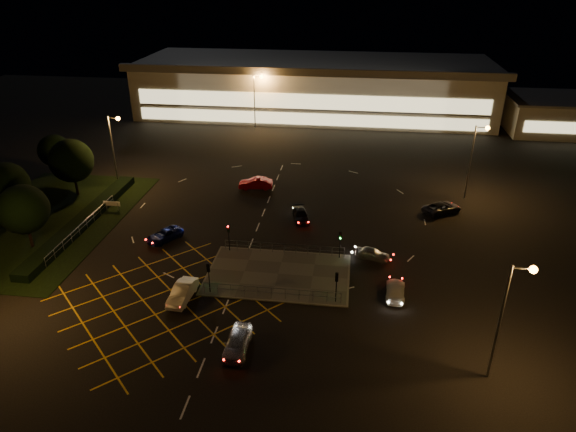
# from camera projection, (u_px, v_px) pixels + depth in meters

# --- Properties ---
(ground) EXTENTS (180.00, 180.00, 0.00)m
(ground) POSITION_uv_depth(u_px,v_px,m) (262.00, 263.00, 54.05)
(ground) COLOR black
(ground) RESTS_ON ground
(pedestrian_island) EXTENTS (14.00, 9.00, 0.12)m
(pedestrian_island) POSITION_uv_depth(u_px,v_px,m) (278.00, 274.00, 52.00)
(pedestrian_island) COLOR #4C4944
(pedestrian_island) RESTS_ON ground
(grass_verge) EXTENTS (18.00, 30.00, 0.08)m
(grass_verge) POSITION_uv_depth(u_px,v_px,m) (46.00, 221.00, 62.68)
(grass_verge) COLOR black
(grass_verge) RESTS_ON ground
(hedge) EXTENTS (2.00, 26.00, 1.00)m
(hedge) POSITION_uv_depth(u_px,v_px,m) (84.00, 220.00, 61.88)
(hedge) COLOR black
(hedge) RESTS_ON ground
(supermarket) EXTENTS (72.00, 26.50, 10.50)m
(supermarket) POSITION_uv_depth(u_px,v_px,m) (314.00, 86.00, 106.72)
(supermarket) COLOR beige
(supermarket) RESTS_ON ground
(retail_unit_a) EXTENTS (18.80, 14.80, 6.35)m
(retail_unit_a) POSITION_uv_depth(u_px,v_px,m) (557.00, 114.00, 95.10)
(retail_unit_a) COLOR beige
(retail_unit_a) RESTS_ON ground
(streetlight_se) EXTENTS (1.78, 0.56, 10.03)m
(streetlight_se) POSITION_uv_depth(u_px,v_px,m) (510.00, 307.00, 36.27)
(streetlight_se) COLOR slate
(streetlight_se) RESTS_ON ground
(streetlight_nw) EXTENTS (1.78, 0.56, 10.03)m
(streetlight_nw) POSITION_uv_depth(u_px,v_px,m) (115.00, 141.00, 69.92)
(streetlight_nw) COLOR slate
(streetlight_nw) RESTS_ON ground
(streetlight_ne) EXTENTS (1.78, 0.56, 10.03)m
(streetlight_ne) POSITION_uv_depth(u_px,v_px,m) (475.00, 152.00, 66.00)
(streetlight_ne) COLOR slate
(streetlight_ne) RESTS_ON ground
(streetlight_far_left) EXTENTS (1.78, 0.56, 10.03)m
(streetlight_far_left) POSITION_uv_depth(u_px,v_px,m) (257.00, 94.00, 94.90)
(streetlight_far_left) COLOR slate
(streetlight_far_left) RESTS_ON ground
(streetlight_far_right) EXTENTS (1.78, 0.56, 10.03)m
(streetlight_far_right) POSITION_uv_depth(u_px,v_px,m) (478.00, 98.00, 91.93)
(streetlight_far_right) COLOR slate
(streetlight_far_right) RESTS_ON ground
(signal_sw) EXTENTS (0.28, 0.30, 3.15)m
(signal_sw) POSITION_uv_depth(u_px,v_px,m) (209.00, 272.00, 48.15)
(signal_sw) COLOR black
(signal_sw) RESTS_ON pedestrian_island
(signal_se) EXTENTS (0.28, 0.30, 3.15)m
(signal_se) POSITION_uv_depth(u_px,v_px,m) (337.00, 281.00, 46.72)
(signal_se) COLOR black
(signal_se) RESTS_ON pedestrian_island
(signal_nw) EXTENTS (0.28, 0.30, 3.15)m
(signal_nw) POSITION_uv_depth(u_px,v_px,m) (229.00, 232.00, 55.24)
(signal_nw) COLOR black
(signal_nw) RESTS_ON pedestrian_island
(signal_ne) EXTENTS (0.28, 0.30, 3.15)m
(signal_ne) POSITION_uv_depth(u_px,v_px,m) (340.00, 239.00, 53.82)
(signal_ne) COLOR black
(signal_ne) RESTS_ON pedestrian_island
(tree_b) EXTENTS (5.40, 5.40, 7.35)m
(tree_b) POSITION_uv_depth(u_px,v_px,m) (6.00, 185.00, 61.11)
(tree_b) COLOR black
(tree_b) RESTS_ON ground
(tree_c) EXTENTS (5.76, 5.76, 7.84)m
(tree_c) POSITION_uv_depth(u_px,v_px,m) (71.00, 161.00, 67.61)
(tree_c) COLOR black
(tree_c) RESTS_ON ground
(tree_d) EXTENTS (4.68, 4.68, 6.37)m
(tree_d) POSITION_uv_depth(u_px,v_px,m) (55.00, 151.00, 74.06)
(tree_d) COLOR black
(tree_d) RESTS_ON ground
(tree_e) EXTENTS (5.40, 5.40, 7.35)m
(tree_e) POSITION_uv_depth(u_px,v_px,m) (23.00, 209.00, 55.07)
(tree_e) COLOR black
(tree_e) RESTS_ON ground
(car_near_silver) EXTENTS (1.86, 4.62, 1.57)m
(car_near_silver) POSITION_uv_depth(u_px,v_px,m) (237.00, 342.00, 41.64)
(car_near_silver) COLOR silver
(car_near_silver) RESTS_ON ground
(car_queue_white) EXTENTS (1.90, 4.67, 1.50)m
(car_queue_white) POSITION_uv_depth(u_px,v_px,m) (182.00, 292.00, 47.93)
(car_queue_white) COLOR silver
(car_queue_white) RESTS_ON ground
(car_left_blue) EXTENTS (4.10, 4.82, 1.23)m
(car_left_blue) POSITION_uv_depth(u_px,v_px,m) (164.00, 235.00, 58.30)
(car_left_blue) COLOR #0E1656
(car_left_blue) RESTS_ON ground
(car_far_dkgrey) EXTENTS (2.84, 4.63, 1.25)m
(car_far_dkgrey) POSITION_uv_depth(u_px,v_px,m) (301.00, 215.00, 62.87)
(car_far_dkgrey) COLOR black
(car_far_dkgrey) RESTS_ON ground
(car_right_silver) EXTENTS (3.92, 2.43, 1.24)m
(car_right_silver) POSITION_uv_depth(u_px,v_px,m) (373.00, 254.00, 54.56)
(car_right_silver) COLOR silver
(car_right_silver) RESTS_ON ground
(car_circ_red) EXTENTS (4.86, 2.16, 1.55)m
(car_circ_red) POSITION_uv_depth(u_px,v_px,m) (256.00, 183.00, 71.55)
(car_circ_red) COLOR #A10B14
(car_circ_red) RESTS_ON ground
(car_east_grey) EXTENTS (5.59, 4.86, 1.43)m
(car_east_grey) POSITION_uv_depth(u_px,v_px,m) (442.00, 208.00, 64.49)
(car_east_grey) COLOR black
(car_east_grey) RESTS_ON ground
(car_approach_white) EXTENTS (2.05, 4.41, 1.25)m
(car_approach_white) POSITION_uv_depth(u_px,v_px,m) (395.00, 290.00, 48.46)
(car_approach_white) COLOR #BCBCBC
(car_approach_white) RESTS_ON ground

